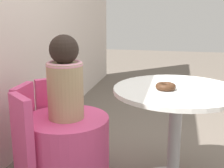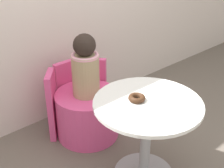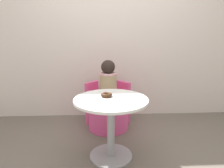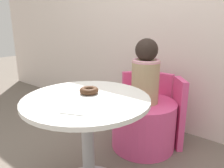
{
  "view_description": "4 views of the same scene",
  "coord_description": "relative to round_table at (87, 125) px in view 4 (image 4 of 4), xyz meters",
  "views": [
    {
      "loc": [
        -1.84,
        -0.03,
        1.1
      ],
      "look_at": [
        -0.07,
        0.35,
        0.64
      ],
      "focal_mm": 50.0,
      "sensor_mm": 36.0,
      "label": 1
    },
    {
      "loc": [
        -1.4,
        -1.2,
        1.7
      ],
      "look_at": [
        -0.13,
        0.26,
        0.67
      ],
      "focal_mm": 50.0,
      "sensor_mm": 36.0,
      "label": 2
    },
    {
      "loc": [
        -0.16,
        -1.89,
        1.23
      ],
      "look_at": [
        -0.04,
        0.34,
        0.69
      ],
      "focal_mm": 32.0,
      "sensor_mm": 36.0,
      "label": 3
    },
    {
      "loc": [
        0.78,
        -0.86,
        1.05
      ],
      "look_at": [
        -0.13,
        0.28,
        0.64
      ],
      "focal_mm": 35.0,
      "sensor_mm": 36.0,
      "label": 4
    }
  ],
  "objects": [
    {
      "name": "back_wall",
      "position": [
        0.07,
        1.17,
        0.74
      ],
      "size": [
        6.0,
        0.06,
        2.4
      ],
      "color": "silver",
      "rests_on": "ground_plane"
    },
    {
      "name": "round_table",
      "position": [
        0.0,
        0.0,
        0.0
      ],
      "size": [
        0.73,
        0.73,
        0.64
      ],
      "color": "#99999E",
      "rests_on": "ground_plane"
    },
    {
      "name": "tub_chair",
      "position": [
        -0.01,
        0.68,
        -0.26
      ],
      "size": [
        0.54,
        0.54,
        0.41
      ],
      "color": "#E54C8C",
      "rests_on": "ground_plane"
    },
    {
      "name": "booth_backrest",
      "position": [
        -0.01,
        0.9,
        -0.16
      ],
      "size": [
        0.64,
        0.23,
        0.6
      ],
      "color": "#E54C8C",
      "rests_on": "ground_plane"
    },
    {
      "name": "child_figure",
      "position": [
        -0.01,
        0.68,
        0.19
      ],
      "size": [
        0.23,
        0.23,
        0.52
      ],
      "color": "tan",
      "rests_on": "tub_chair"
    },
    {
      "name": "donut",
      "position": [
        -0.04,
        0.06,
        0.19
      ],
      "size": [
        0.11,
        0.11,
        0.04
      ],
      "color": "#3D2314",
      "rests_on": "round_table"
    },
    {
      "name": "paper_napkin",
      "position": [
        0.09,
        -0.15,
        0.17
      ],
      "size": [
        0.18,
        0.18,
        0.01
      ],
      "color": "white",
      "rests_on": "round_table"
    }
  ]
}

